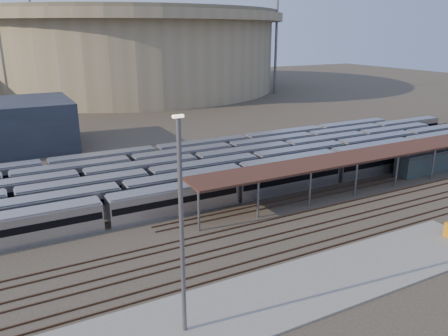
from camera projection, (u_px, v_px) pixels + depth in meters
name	position (u px, v px, depth m)	size (l,w,h in m)	color
ground	(259.00, 222.00, 56.66)	(420.00, 420.00, 0.00)	#383026
apron	(299.00, 289.00, 41.76)	(50.00, 9.00, 0.20)	gray
subway_trains	(218.00, 167.00, 73.24)	(125.22, 23.90, 3.60)	silver
inspection_shed	(365.00, 156.00, 68.32)	(60.30, 6.00, 5.30)	#5D5D62
empty_tracks	(281.00, 237.00, 52.42)	(170.00, 9.62, 0.18)	#4C3323
stadium	(131.00, 49.00, 180.89)	(124.00, 124.00, 32.50)	gray
floodlight_2	(276.00, 39.00, 165.90)	(4.00, 1.00, 38.40)	#5D5D62
floodlight_3	(34.00, 38.00, 180.94)	(4.00, 1.00, 38.40)	#5D5D62
teal_boxcar	(431.00, 162.00, 76.39)	(15.15, 2.93, 3.54)	#1C3E46
yard_light_pole	(182.00, 230.00, 33.25)	(0.81, 0.36, 17.91)	#5D5D62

